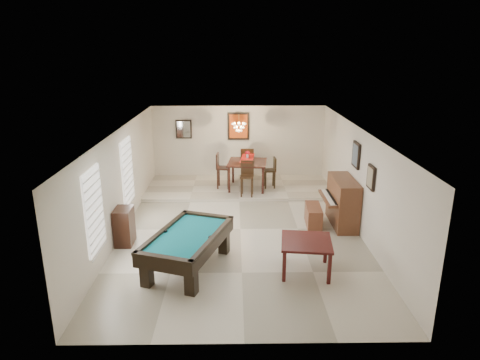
{
  "coord_description": "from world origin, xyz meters",
  "views": [
    {
      "loc": [
        -0.15,
        -10.23,
        4.54
      ],
      "look_at": [
        0.0,
        0.6,
        1.15
      ],
      "focal_mm": 32.0,
      "sensor_mm": 36.0,
      "label": 1
    }
  ],
  "objects_px": {
    "square_table": "(306,256)",
    "upright_piano": "(337,202)",
    "pool_table": "(188,251)",
    "dining_chair_east": "(270,173)",
    "piano_bench": "(313,216)",
    "dining_chair_north": "(247,164)",
    "apothecary_chest": "(124,226)",
    "dining_chair_west": "(223,171)",
    "flower_vase": "(247,154)",
    "dining_chair_south": "(247,179)",
    "chandelier": "(239,124)",
    "dining_table": "(247,173)"
  },
  "relations": [
    {
      "from": "square_table",
      "to": "dining_chair_west",
      "type": "relative_size",
      "value": 0.89
    },
    {
      "from": "square_table",
      "to": "upright_piano",
      "type": "xyz_separation_m",
      "value": [
        1.22,
        2.5,
        0.28
      ]
    },
    {
      "from": "upright_piano",
      "to": "dining_chair_east",
      "type": "distance_m",
      "value": 3.21
    },
    {
      "from": "upright_piano",
      "to": "flower_vase",
      "type": "xyz_separation_m",
      "value": [
        -2.29,
        2.76,
        0.61
      ]
    },
    {
      "from": "apothecary_chest",
      "to": "dining_chair_south",
      "type": "relative_size",
      "value": 0.83
    },
    {
      "from": "pool_table",
      "to": "flower_vase",
      "type": "distance_m",
      "value": 5.32
    },
    {
      "from": "pool_table",
      "to": "dining_chair_east",
      "type": "height_order",
      "value": "dining_chair_east"
    },
    {
      "from": "dining_table",
      "to": "dining_chair_east",
      "type": "distance_m",
      "value": 0.73
    },
    {
      "from": "square_table",
      "to": "upright_piano",
      "type": "height_order",
      "value": "upright_piano"
    },
    {
      "from": "apothecary_chest",
      "to": "flower_vase",
      "type": "xyz_separation_m",
      "value": [
        3.05,
        3.86,
        0.79
      ]
    },
    {
      "from": "dining_chair_east",
      "to": "piano_bench",
      "type": "bearing_deg",
      "value": 14.35
    },
    {
      "from": "upright_piano",
      "to": "chandelier",
      "type": "distance_m",
      "value": 4.18
    },
    {
      "from": "upright_piano",
      "to": "dining_chair_north",
      "type": "distance_m",
      "value": 4.18
    },
    {
      "from": "square_table",
      "to": "flower_vase",
      "type": "height_order",
      "value": "flower_vase"
    },
    {
      "from": "dining_chair_east",
      "to": "upright_piano",
      "type": "bearing_deg",
      "value": 25.34
    },
    {
      "from": "square_table",
      "to": "dining_chair_east",
      "type": "relative_size",
      "value": 1.03
    },
    {
      "from": "upright_piano",
      "to": "apothecary_chest",
      "type": "distance_m",
      "value": 5.45
    },
    {
      "from": "pool_table",
      "to": "piano_bench",
      "type": "distance_m",
      "value": 3.81
    },
    {
      "from": "flower_vase",
      "to": "dining_chair_west",
      "type": "xyz_separation_m",
      "value": [
        -0.77,
        0.05,
        -0.55
      ]
    },
    {
      "from": "upright_piano",
      "to": "dining_chair_east",
      "type": "height_order",
      "value": "upright_piano"
    },
    {
      "from": "pool_table",
      "to": "flower_vase",
      "type": "relative_size",
      "value": 9.64
    },
    {
      "from": "dining_table",
      "to": "chandelier",
      "type": "distance_m",
      "value": 1.61
    },
    {
      "from": "pool_table",
      "to": "apothecary_chest",
      "type": "height_order",
      "value": "apothecary_chest"
    },
    {
      "from": "pool_table",
      "to": "dining_table",
      "type": "xyz_separation_m",
      "value": [
        1.41,
        5.06,
        0.24
      ]
    },
    {
      "from": "piano_bench",
      "to": "dining_chair_south",
      "type": "height_order",
      "value": "dining_chair_south"
    },
    {
      "from": "piano_bench",
      "to": "dining_chair_west",
      "type": "xyz_separation_m",
      "value": [
        -2.44,
        2.86,
        0.43
      ]
    },
    {
      "from": "apothecary_chest",
      "to": "chandelier",
      "type": "relative_size",
      "value": 1.49
    },
    {
      "from": "flower_vase",
      "to": "apothecary_chest",
      "type": "bearing_deg",
      "value": -128.34
    },
    {
      "from": "dining_table",
      "to": "flower_vase",
      "type": "bearing_deg",
      "value": 0.0
    },
    {
      "from": "piano_bench",
      "to": "dining_chair_south",
      "type": "distance_m",
      "value": 2.7
    },
    {
      "from": "upright_piano",
      "to": "dining_chair_south",
      "type": "bearing_deg",
      "value": 139.27
    },
    {
      "from": "upright_piano",
      "to": "apothecary_chest",
      "type": "bearing_deg",
      "value": -168.33
    },
    {
      "from": "pool_table",
      "to": "dining_chair_west",
      "type": "height_order",
      "value": "dining_chair_west"
    },
    {
      "from": "piano_bench",
      "to": "flower_vase",
      "type": "distance_m",
      "value": 3.42
    },
    {
      "from": "upright_piano",
      "to": "dining_chair_west",
      "type": "relative_size",
      "value": 1.32
    },
    {
      "from": "square_table",
      "to": "dining_table",
      "type": "height_order",
      "value": "dining_table"
    },
    {
      "from": "dining_chair_west",
      "to": "piano_bench",
      "type": "bearing_deg",
      "value": -133.7
    },
    {
      "from": "dining_chair_south",
      "to": "dining_chair_west",
      "type": "height_order",
      "value": "dining_chair_west"
    },
    {
      "from": "square_table",
      "to": "dining_chair_north",
      "type": "bearing_deg",
      "value": 99.91
    },
    {
      "from": "dining_chair_west",
      "to": "dining_chair_east",
      "type": "xyz_separation_m",
      "value": [
        1.5,
        0.0,
        -0.07
      ]
    },
    {
      "from": "pool_table",
      "to": "square_table",
      "type": "relative_size",
      "value": 2.24
    },
    {
      "from": "piano_bench",
      "to": "dining_chair_north",
      "type": "height_order",
      "value": "dining_chair_north"
    },
    {
      "from": "square_table",
      "to": "piano_bench",
      "type": "height_order",
      "value": "square_table"
    },
    {
      "from": "upright_piano",
      "to": "chandelier",
      "type": "xyz_separation_m",
      "value": [
        -2.56,
        2.91,
        1.57
      ]
    },
    {
      "from": "dining_table",
      "to": "dining_chair_south",
      "type": "relative_size",
      "value": 1.13
    },
    {
      "from": "dining_chair_east",
      "to": "square_table",
      "type": "bearing_deg",
      "value": -0.06
    },
    {
      "from": "apothecary_chest",
      "to": "dining_chair_south",
      "type": "bearing_deg",
      "value": 45.78
    },
    {
      "from": "dining_chair_west",
      "to": "dining_chair_east",
      "type": "relative_size",
      "value": 1.15
    },
    {
      "from": "square_table",
      "to": "dining_chair_south",
      "type": "relative_size",
      "value": 0.95
    },
    {
      "from": "square_table",
      "to": "chandelier",
      "type": "height_order",
      "value": "chandelier"
    }
  ]
}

